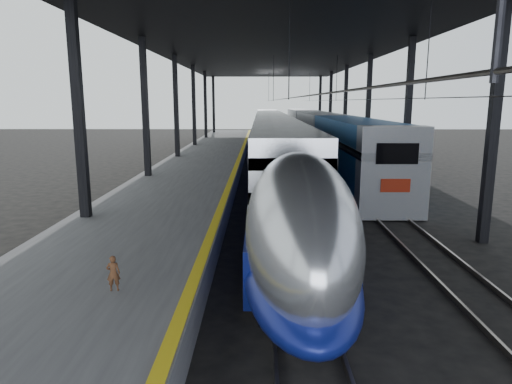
{
  "coord_description": "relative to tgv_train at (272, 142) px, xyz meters",
  "views": [
    {
      "loc": [
        0.95,
        -12.12,
        5.37
      ],
      "look_at": [
        0.8,
        4.88,
        2.0
      ],
      "focal_mm": 32.0,
      "sensor_mm": 36.0,
      "label": 1
    }
  ],
  "objects": [
    {
      "name": "child",
      "position": [
        -4.48,
        -28.92,
        -0.55
      ],
      "size": [
        0.35,
        0.26,
        0.86
      ],
      "primitive_type": "imported",
      "rotation": [
        0.0,
        0.0,
        3.31
      ],
      "color": "#55311C",
      "rests_on": "platform"
    },
    {
      "name": "rails",
      "position": [
        2.5,
        -6.86,
        -1.9
      ],
      "size": [
        6.52,
        80.0,
        0.16
      ],
      "color": "slate",
      "rests_on": "ground"
    },
    {
      "name": "tgv_train",
      "position": [
        0.0,
        0.0,
        0.0
      ],
      "size": [
        2.95,
        65.2,
        4.23
      ],
      "color": "silver",
      "rests_on": "ground"
    },
    {
      "name": "second_train",
      "position": [
        5.0,
        8.41,
        0.2
      ],
      "size": [
        3.12,
        56.05,
        4.3
      ],
      "color": "#164D8F",
      "rests_on": "ground"
    },
    {
      "name": "yellow_strip",
      "position": [
        -2.7,
        -6.86,
        -0.97
      ],
      "size": [
        0.3,
        80.0,
        0.01
      ],
      "primitive_type": "cube",
      "color": "gold",
      "rests_on": "platform"
    },
    {
      "name": "ground",
      "position": [
        -2.0,
        -26.86,
        -1.98
      ],
      "size": [
        160.0,
        160.0,
        0.0
      ],
      "primitive_type": "plane",
      "color": "black",
      "rests_on": "ground"
    },
    {
      "name": "platform",
      "position": [
        -5.5,
        -6.86,
        -1.48
      ],
      "size": [
        6.0,
        80.0,
        1.0
      ],
      "primitive_type": "cube",
      "color": "#4C4C4F",
      "rests_on": "ground"
    },
    {
      "name": "canopy",
      "position": [
        -0.1,
        -6.86,
        7.14
      ],
      "size": [
        18.0,
        75.0,
        9.47
      ],
      "color": "black",
      "rests_on": "ground"
    }
  ]
}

